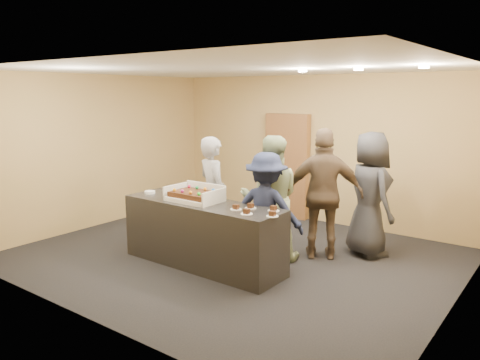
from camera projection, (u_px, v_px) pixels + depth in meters
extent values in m
plane|color=black|center=(234.00, 256.00, 6.93)|extent=(6.00, 6.00, 0.00)
plane|color=white|center=(234.00, 69.00, 6.44)|extent=(6.00, 6.00, 0.00)
cube|color=tan|center=(315.00, 149.00, 8.66)|extent=(6.00, 0.04, 2.70)
cube|color=tan|center=(84.00, 196.00, 4.70)|extent=(6.00, 0.04, 2.70)
cube|color=tan|center=(102.00, 151.00, 8.43)|extent=(0.04, 5.00, 2.70)
cube|color=tan|center=(460.00, 191.00, 4.93)|extent=(0.04, 5.00, 2.70)
cube|color=black|center=(203.00, 234.00, 6.47)|extent=(2.41, 0.73, 0.90)
cube|color=brown|center=(287.00, 166.00, 8.97)|extent=(0.90, 0.15, 1.99)
cube|color=white|center=(195.00, 199.00, 6.47)|extent=(0.71, 0.49, 0.06)
cube|color=white|center=(176.00, 191.00, 6.66)|extent=(0.02, 0.49, 0.19)
cube|color=white|center=(214.00, 197.00, 6.25)|extent=(0.02, 0.49, 0.19)
cube|color=white|center=(206.00, 190.00, 6.65)|extent=(0.71, 0.02, 0.21)
cube|color=black|center=(194.00, 194.00, 6.46)|extent=(0.62, 0.43, 0.07)
sphere|color=#C81745|center=(189.00, 186.00, 6.70)|extent=(0.05, 0.05, 0.05)
sphere|color=#189443|center=(197.00, 188.00, 6.61)|extent=(0.05, 0.05, 0.05)
sphere|color=orange|center=(205.00, 189.00, 6.53)|extent=(0.05, 0.05, 0.05)
sphere|color=blue|center=(213.00, 190.00, 6.44)|extent=(0.05, 0.05, 0.05)
sphere|color=orange|center=(174.00, 190.00, 6.46)|extent=(0.05, 0.05, 0.05)
sphere|color=#A4237F|center=(182.00, 191.00, 6.38)|extent=(0.05, 0.05, 0.05)
sphere|color=orange|center=(190.00, 192.00, 6.29)|extent=(0.05, 0.05, 0.05)
sphere|color=green|center=(199.00, 194.00, 6.20)|extent=(0.05, 0.05, 0.05)
cylinder|color=white|center=(150.00, 192.00, 6.95)|extent=(0.15, 0.15, 0.04)
cylinder|color=white|center=(236.00, 209.00, 5.99)|extent=(0.15, 0.15, 0.01)
cube|color=black|center=(236.00, 207.00, 5.98)|extent=(0.07, 0.06, 0.06)
cylinder|color=white|center=(251.00, 208.00, 6.05)|extent=(0.15, 0.15, 0.01)
cube|color=black|center=(251.00, 206.00, 6.04)|extent=(0.07, 0.06, 0.06)
cylinder|color=white|center=(247.00, 214.00, 5.76)|extent=(0.15, 0.15, 0.01)
cube|color=black|center=(247.00, 211.00, 5.75)|extent=(0.07, 0.06, 0.06)
cylinder|color=white|center=(273.00, 211.00, 5.92)|extent=(0.15, 0.15, 0.01)
cube|color=black|center=(274.00, 208.00, 5.91)|extent=(0.07, 0.06, 0.06)
cylinder|color=white|center=(272.00, 216.00, 5.65)|extent=(0.15, 0.15, 0.01)
cube|color=black|center=(272.00, 213.00, 5.65)|extent=(0.07, 0.06, 0.06)
imported|color=gray|center=(213.00, 194.00, 7.06)|extent=(0.75, 0.64, 1.74)
imported|color=gray|center=(271.00, 198.00, 6.66)|extent=(1.10, 1.05, 1.79)
imported|color=#1A203C|center=(266.00, 210.00, 6.36)|extent=(1.15, 0.83, 1.59)
imported|color=brown|center=(324.00, 194.00, 6.68)|extent=(1.19, 0.94, 1.89)
imported|color=#27282C|center=(370.00, 194.00, 6.83)|extent=(1.07, 1.01, 1.83)
cylinder|color=#FFEAC6|center=(303.00, 71.00, 6.37)|extent=(0.12, 0.12, 0.03)
cylinder|color=#FFEAC6|center=(359.00, 69.00, 5.90)|extent=(0.12, 0.12, 0.03)
cylinder|color=#FFEAC6|center=(424.00, 67.00, 5.44)|extent=(0.12, 0.12, 0.03)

